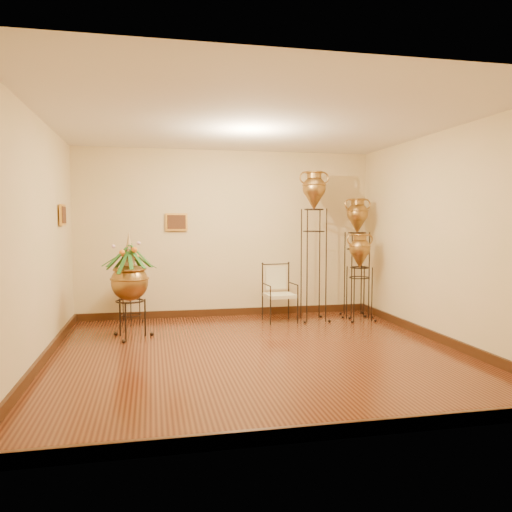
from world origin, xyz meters
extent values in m
plane|color=brown|center=(0.00, 0.00, 0.00)|extent=(5.00, 5.00, 0.00)
cube|color=#3A1E0D|center=(0.00, 2.48, 0.06)|extent=(5.00, 0.04, 0.12)
cube|color=#3A1E0D|center=(0.00, -2.48, 0.06)|extent=(5.00, 0.04, 0.12)
cube|color=#3A1E0D|center=(-2.48, 0.00, 0.06)|extent=(0.04, 5.00, 0.12)
cube|color=#3A1E0D|center=(2.48, 0.00, 0.06)|extent=(0.04, 5.00, 0.12)
cube|color=#ECB045|center=(-0.85, 2.46, 1.60)|extent=(0.36, 0.03, 0.29)
cube|color=#ECB045|center=(-2.46, 1.45, 1.70)|extent=(0.03, 0.36, 0.29)
cube|color=beige|center=(0.74, 1.77, 0.43)|extent=(0.48, 0.45, 0.05)
cube|color=beige|center=(0.74, 1.77, 0.69)|extent=(0.35, 0.05, 0.37)
cylinder|color=black|center=(-1.59, 2.15, 0.63)|extent=(0.44, 0.44, 0.01)
camera|label=1|loc=(-1.26, -5.88, 1.61)|focal=35.00mm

